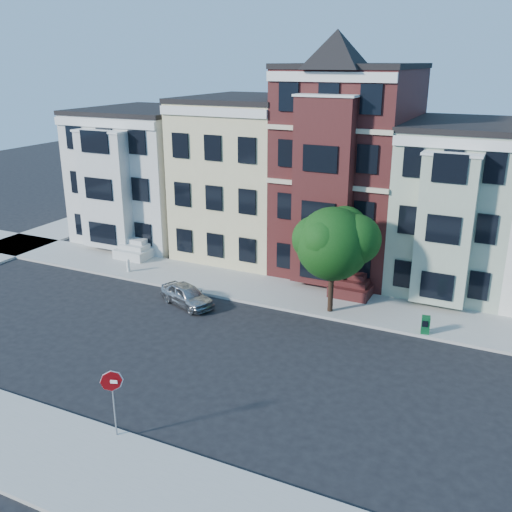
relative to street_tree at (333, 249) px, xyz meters
The scene contains 12 objects.
ground 7.81m from the street_tree, 103.36° to the right, with size 120.00×120.00×0.00m, color black.
far_sidewalk 4.02m from the street_tree, 142.53° to the left, with size 60.00×4.00×0.15m, color #9E9B93.
near_sidewalk 15.26m from the street_tree, 96.21° to the right, with size 60.00×4.00×0.15m, color #9E9B93.
house_white 18.34m from the street_tree, 155.03° to the left, with size 8.00×9.00×9.00m, color silver.
house_yellow 11.66m from the street_tree, 138.07° to the left, with size 7.00×9.00×10.00m, color beige.
house_brown 8.27m from the street_tree, 101.75° to the left, with size 7.00×9.00×12.00m, color #411615.
house_green 9.20m from the street_tree, 57.68° to the left, with size 6.00×9.00×9.00m, color #A0AE94.
street_tree is the anchor object (origin of this frame).
parked_car 8.16m from the street_tree, 162.42° to the right, with size 1.39×3.45×1.17m, color #92959A.
newspaper_box 5.74m from the street_tree, ahead, with size 0.39×0.35×0.87m, color #0D5428.
fire_hydrant 13.41m from the street_tree, behind, with size 0.22×0.22×0.63m, color silver.
stop_sign 13.63m from the street_tree, 104.30° to the right, with size 0.78×0.11×2.85m, color #AA0509, non-canonical shape.
Camera 1 is at (9.87, -19.23, 12.46)m, focal length 40.00 mm.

